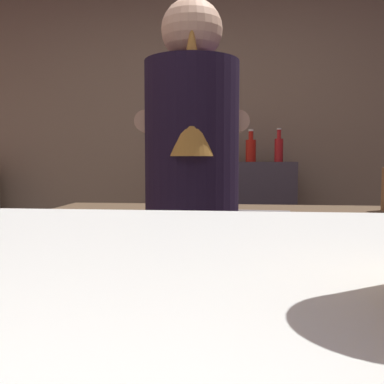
# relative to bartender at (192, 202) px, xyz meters

# --- Properties ---
(wall_back) EXTENTS (5.20, 0.10, 2.70)m
(wall_back) POSITION_rel_bartender_xyz_m (-0.03, 1.90, 0.35)
(wall_back) COLOR gray
(wall_back) RESTS_ON ground
(prep_counter) EXTENTS (2.10, 0.60, 0.91)m
(prep_counter) POSITION_rel_bartender_xyz_m (0.32, 0.46, -0.54)
(prep_counter) COLOR brown
(prep_counter) RESTS_ON ground
(back_shelf) EXTENTS (0.86, 0.36, 1.13)m
(back_shelf) POSITION_rel_bartender_xyz_m (0.14, 1.62, -0.43)
(back_shelf) COLOR #3E3843
(back_shelf) RESTS_ON ground
(bartender) EXTENTS (0.45, 0.53, 1.72)m
(bartender) POSITION_rel_bartender_xyz_m (0.00, 0.00, 0.00)
(bartender) COLOR #322F3D
(bartender) RESTS_ON ground
(mixing_bowl) EXTENTS (0.16, 0.16, 0.04)m
(mixing_bowl) POSITION_rel_bartender_xyz_m (-0.10, 0.56, -0.06)
(mixing_bowl) COLOR #D65339
(mixing_bowl) RESTS_ON prep_counter
(chefs_knife) EXTENTS (0.24, 0.05, 0.01)m
(chefs_knife) POSITION_rel_bartender_xyz_m (0.28, 0.41, -0.08)
(chefs_knife) COLOR silver
(chefs_knife) RESTS_ON prep_counter
(bottle_soy) EXTENTS (0.07, 0.07, 0.23)m
(bottle_soy) POSITION_rel_bartender_xyz_m (0.25, 1.55, 0.22)
(bottle_soy) COLOR red
(bottle_soy) RESTS_ON back_shelf
(bottle_olive_oil) EXTENTS (0.06, 0.06, 0.23)m
(bottle_olive_oil) POSITION_rel_bartender_xyz_m (0.44, 1.54, 0.23)
(bottle_olive_oil) COLOR red
(bottle_olive_oil) RESTS_ON back_shelf
(bottle_hot_sauce) EXTENTS (0.07, 0.07, 0.25)m
(bottle_hot_sauce) POSITION_rel_bartender_xyz_m (0.11, 1.63, 0.23)
(bottle_hot_sauce) COLOR #D6D388
(bottle_hot_sauce) RESTS_ON back_shelf
(bottle_vinegar) EXTENTS (0.08, 0.08, 0.20)m
(bottle_vinegar) POSITION_rel_bartender_xyz_m (-0.12, 1.68, 0.22)
(bottle_vinegar) COLOR #3A589C
(bottle_vinegar) RESTS_ON back_shelf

